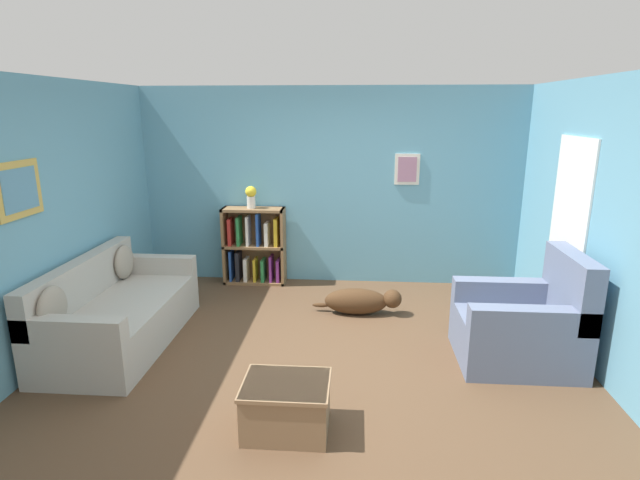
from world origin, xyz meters
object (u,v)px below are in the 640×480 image
coffee_table (286,405)px  dog (361,301)px  recliner_chair (524,325)px  vase (251,196)px  couch (117,313)px  bookshelf (255,247)px

coffee_table → dog: 2.28m
recliner_chair → vase: (-2.97, 1.98, 0.84)m
coffee_table → dog: bearing=76.0°
dog → vase: size_ratio=3.53×
couch → vase: bearing=62.1°
couch → recliner_chair: size_ratio=1.84×
recliner_chair → vase: bearing=146.2°
bookshelf → couch: bearing=-118.2°
bookshelf → dog: bearing=-34.9°
couch → vase: 2.32m
couch → bookshelf: 2.18m
couch → coffee_table: bearing=-34.4°
coffee_table → vase: vase is taller
bookshelf → recliner_chair: 3.57m
coffee_table → dog: size_ratio=0.61×
couch → coffee_table: (1.91, -1.31, -0.10)m
couch → recliner_chair: bearing=-1.3°
bookshelf → recliner_chair: (2.95, -2.00, -0.14)m
recliner_chair → coffee_table: bearing=-149.5°
coffee_table → vase: 3.47m
bookshelf → dog: size_ratio=1.00×
couch → coffee_table: size_ratio=3.06×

